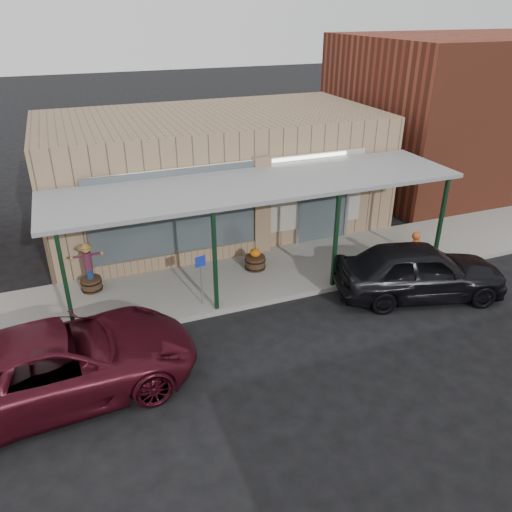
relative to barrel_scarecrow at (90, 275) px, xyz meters
name	(u,v)px	position (x,y,z in m)	size (l,w,h in m)	color
ground	(310,342)	(4.91, -4.42, -0.66)	(120.00, 120.00, 0.00)	black
sidewalk	(258,275)	(4.91, -0.82, -0.59)	(40.00, 3.20, 0.15)	gray
storefront	(213,172)	(4.91, 3.75, 1.43)	(12.00, 6.25, 4.20)	#927659
awning	(259,186)	(4.91, -0.86, 2.35)	(12.00, 3.00, 3.04)	gray
block_buildings_near	(254,117)	(6.91, 4.78, 3.10)	(61.00, 8.00, 8.00)	brown
barrel_scarecrow	(90,275)	(0.00, 0.00, 0.00)	(0.88, 0.78, 1.52)	#47311C
barrel_pumpkin	(255,261)	(4.93, -0.49, -0.25)	(0.76, 0.76, 0.75)	#47311C
handicap_sign	(201,274)	(2.81, -1.90, 0.44)	(0.30, 0.09, 1.48)	gray
parked_sedan	(420,270)	(8.84, -3.47, 0.16)	(5.14, 3.12, 1.64)	black
car_maroon	(59,363)	(-0.94, -4.10, 0.15)	(2.69, 5.84, 1.62)	#460E19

